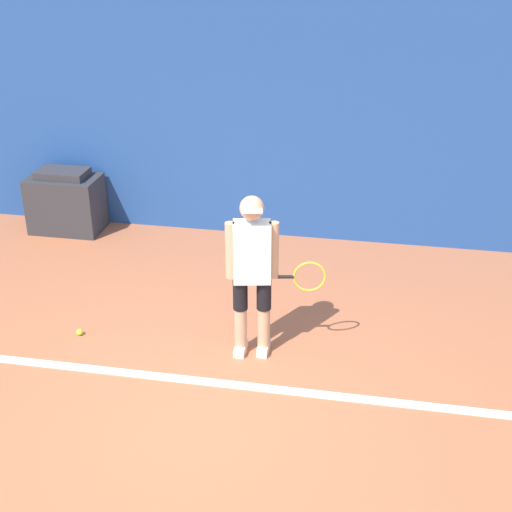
# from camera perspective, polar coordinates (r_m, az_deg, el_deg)

# --- Properties ---
(ground_plane) EXTENTS (24.00, 24.00, 0.00)m
(ground_plane) POSITION_cam_1_polar(r_m,az_deg,el_deg) (6.12, -5.22, -13.27)
(ground_plane) COLOR #B76642
(back_wall) EXTENTS (24.00, 0.10, 3.05)m
(back_wall) POSITION_cam_1_polar(r_m,az_deg,el_deg) (8.91, 1.14, 10.86)
(back_wall) COLOR #234C99
(back_wall) RESTS_ON ground_plane
(court_baseline) EXTENTS (21.60, 0.10, 0.01)m
(court_baseline) POSITION_cam_1_polar(r_m,az_deg,el_deg) (6.56, -3.85, -10.02)
(court_baseline) COLOR white
(court_baseline) RESTS_ON ground_plane
(tennis_player) EXTENTS (0.91, 0.32, 1.61)m
(tennis_player) POSITION_cam_1_polar(r_m,az_deg,el_deg) (6.51, -0.22, -1.10)
(tennis_player) COLOR tan
(tennis_player) RESTS_ON ground_plane
(tennis_ball) EXTENTS (0.07, 0.07, 0.07)m
(tennis_ball) POSITION_cam_1_polar(r_m,az_deg,el_deg) (7.41, -13.94, -5.93)
(tennis_ball) COLOR #D1E533
(tennis_ball) RESTS_ON ground_plane
(covered_chair) EXTENTS (0.92, 0.56, 0.84)m
(covered_chair) POSITION_cam_1_polar(r_m,az_deg,el_deg) (9.69, -14.96, 4.20)
(covered_chair) COLOR #333338
(covered_chair) RESTS_ON ground_plane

